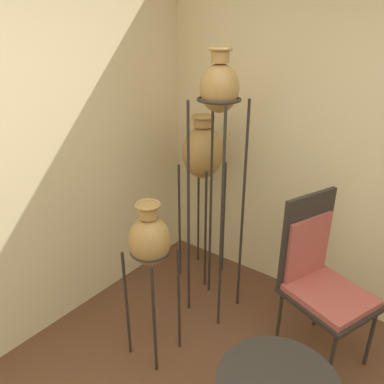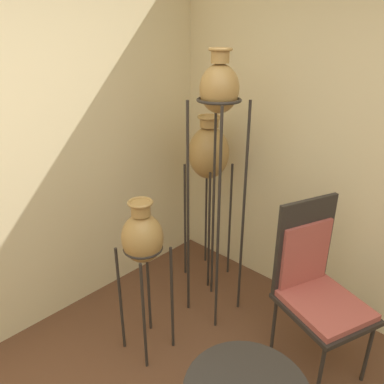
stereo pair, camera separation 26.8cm
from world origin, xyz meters
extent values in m
cylinder|color=#28231E|center=(1.13, 0.91, 0.84)|extent=(0.02, 0.02, 1.67)
cylinder|color=#28231E|center=(1.42, 0.91, 0.84)|extent=(0.02, 0.02, 1.67)
cylinder|color=#28231E|center=(1.13, 1.19, 0.84)|extent=(0.02, 0.02, 1.67)
cylinder|color=#28231E|center=(1.42, 1.19, 0.84)|extent=(0.02, 0.02, 1.67)
torus|color=#28231E|center=(1.28, 1.05, 1.67)|extent=(0.29, 0.29, 0.02)
ellipsoid|color=olive|center=(1.28, 1.05, 1.74)|extent=(0.25, 0.25, 0.31)
cylinder|color=olive|center=(1.28, 1.05, 1.94)|extent=(0.11, 0.11, 0.08)
torus|color=olive|center=(1.28, 1.05, 1.98)|extent=(0.15, 0.15, 0.02)
cylinder|color=#28231E|center=(1.46, 1.27, 0.54)|extent=(0.02, 0.02, 1.07)
cylinder|color=#28231E|center=(1.74, 1.27, 0.54)|extent=(0.02, 0.02, 1.07)
cylinder|color=#28231E|center=(1.46, 1.55, 0.54)|extent=(0.02, 0.02, 1.07)
cylinder|color=#28231E|center=(1.74, 1.55, 0.54)|extent=(0.02, 0.02, 1.07)
torus|color=#28231E|center=(1.60, 1.41, 1.07)|extent=(0.29, 0.29, 0.02)
ellipsoid|color=olive|center=(1.60, 1.41, 1.17)|extent=(0.33, 0.33, 0.43)
cylinder|color=olive|center=(1.60, 1.41, 1.42)|extent=(0.15, 0.15, 0.08)
torus|color=olive|center=(1.60, 1.41, 1.46)|extent=(0.19, 0.19, 0.02)
cylinder|color=#28231E|center=(0.53, 1.00, 0.41)|extent=(0.02, 0.02, 0.82)
cylinder|color=#28231E|center=(0.77, 1.00, 0.41)|extent=(0.02, 0.02, 0.82)
cylinder|color=#28231E|center=(0.53, 1.24, 0.41)|extent=(0.02, 0.02, 0.82)
cylinder|color=#28231E|center=(0.77, 1.24, 0.41)|extent=(0.02, 0.02, 0.82)
torus|color=#28231E|center=(0.65, 1.12, 0.82)|extent=(0.25, 0.25, 0.02)
ellipsoid|color=olive|center=(0.65, 1.12, 0.89)|extent=(0.26, 0.26, 0.32)
cylinder|color=olive|center=(0.65, 1.12, 1.10)|extent=(0.12, 0.12, 0.08)
torus|color=olive|center=(0.65, 1.12, 1.14)|extent=(0.16, 0.16, 0.02)
cylinder|color=#28231E|center=(1.05, 0.04, 0.23)|extent=(0.02, 0.02, 0.47)
cylinder|color=#28231E|center=(1.41, -0.10, 0.23)|extent=(0.02, 0.02, 0.47)
cylinder|color=#28231E|center=(1.20, 0.45, 0.23)|extent=(0.02, 0.02, 0.47)
cylinder|color=#28231E|center=(1.57, 0.31, 0.23)|extent=(0.02, 0.02, 0.47)
cube|color=#28231E|center=(1.31, 0.18, 0.48)|extent=(0.61, 0.65, 0.03)
cube|color=#A84C42|center=(1.31, 0.18, 0.52)|extent=(0.57, 0.59, 0.04)
cube|color=#28231E|center=(1.39, 0.40, 0.82)|extent=(0.42, 0.18, 0.64)
cube|color=#A84C42|center=(1.38, 0.38, 0.75)|extent=(0.36, 0.15, 0.45)
camera|label=1|loc=(-0.78, -0.29, 2.09)|focal=35.00mm
camera|label=2|loc=(-0.61, -0.50, 2.09)|focal=35.00mm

